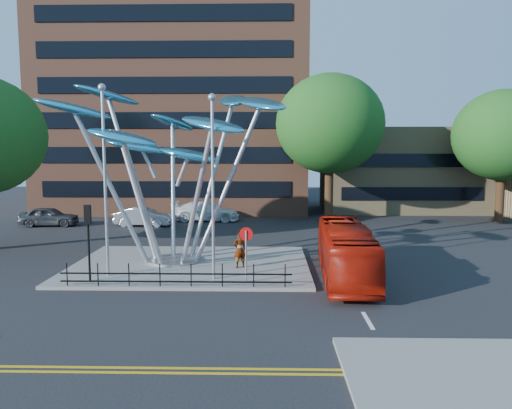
{
  "coord_description": "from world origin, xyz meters",
  "views": [
    {
      "loc": [
        2.94,
        -19.12,
        6.03
      ],
      "look_at": [
        2.4,
        4.0,
        3.45
      ],
      "focal_mm": 35.0,
      "sensor_mm": 36.0,
      "label": 1
    }
  ],
  "objects_px": {
    "traffic_light_island": "(88,226)",
    "parked_car_mid": "(144,217)",
    "red_bus": "(346,251)",
    "pedestrian": "(240,250)",
    "no_entry_sign_island": "(246,245)",
    "tree_right": "(330,124)",
    "parked_car_right": "(206,211)",
    "parked_car_left": "(49,216)",
    "tree_far": "(503,135)",
    "street_lamp_right": "(213,170)",
    "leaf_sculpture": "(170,132)",
    "street_lamp_left": "(105,164)"
  },
  "relations": [
    {
      "from": "traffic_light_island",
      "to": "parked_car_mid",
      "type": "relative_size",
      "value": 0.77
    },
    {
      "from": "red_bus",
      "to": "parked_car_mid",
      "type": "relative_size",
      "value": 2.04
    },
    {
      "from": "pedestrian",
      "to": "no_entry_sign_island",
      "type": "bearing_deg",
      "value": 73.14
    },
    {
      "from": "traffic_light_island",
      "to": "parked_car_mid",
      "type": "distance_m",
      "value": 17.07
    },
    {
      "from": "tree_right",
      "to": "traffic_light_island",
      "type": "xyz_separation_m",
      "value": [
        -13.0,
        -19.5,
        -5.42
      ]
    },
    {
      "from": "parked_car_right",
      "to": "no_entry_sign_island",
      "type": "bearing_deg",
      "value": -165.14
    },
    {
      "from": "tree_right",
      "to": "no_entry_sign_island",
      "type": "height_order",
      "value": "tree_right"
    },
    {
      "from": "traffic_light_island",
      "to": "parked_car_left",
      "type": "relative_size",
      "value": 0.77
    },
    {
      "from": "tree_far",
      "to": "street_lamp_right",
      "type": "bearing_deg",
      "value": -138.53
    },
    {
      "from": "tree_right",
      "to": "pedestrian",
      "type": "bearing_deg",
      "value": -110.93
    },
    {
      "from": "traffic_light_island",
      "to": "parked_car_mid",
      "type": "bearing_deg",
      "value": 96.02
    },
    {
      "from": "leaf_sculpture",
      "to": "parked_car_right",
      "type": "xyz_separation_m",
      "value": [
        -0.16,
        15.64,
        -6.06
      ]
    },
    {
      "from": "parked_car_left",
      "to": "parked_car_mid",
      "type": "relative_size",
      "value": 1.0
    },
    {
      "from": "no_entry_sign_island",
      "to": "pedestrian",
      "type": "height_order",
      "value": "no_entry_sign_island"
    },
    {
      "from": "tree_right",
      "to": "parked_car_right",
      "type": "distance_m",
      "value": 12.53
    },
    {
      "from": "red_bus",
      "to": "parked_car_left",
      "type": "height_order",
      "value": "red_bus"
    },
    {
      "from": "tree_far",
      "to": "no_entry_sign_island",
      "type": "height_order",
      "value": "tree_far"
    },
    {
      "from": "pedestrian",
      "to": "parked_car_mid",
      "type": "relative_size",
      "value": 0.41
    },
    {
      "from": "parked_car_left",
      "to": "traffic_light_island",
      "type": "bearing_deg",
      "value": -155.69
    },
    {
      "from": "street_lamp_left",
      "to": "parked_car_left",
      "type": "xyz_separation_m",
      "value": [
        -9.71,
        15.72,
        -4.6
      ]
    },
    {
      "from": "leaf_sculpture",
      "to": "no_entry_sign_island",
      "type": "relative_size",
      "value": 5.19
    },
    {
      "from": "street_lamp_right",
      "to": "pedestrian",
      "type": "bearing_deg",
      "value": 63.96
    },
    {
      "from": "street_lamp_left",
      "to": "parked_car_right",
      "type": "distance_m",
      "value": 19.49
    },
    {
      "from": "tree_right",
      "to": "red_bus",
      "type": "bearing_deg",
      "value": -94.42
    },
    {
      "from": "pedestrian",
      "to": "parked_car_left",
      "type": "height_order",
      "value": "pedestrian"
    },
    {
      "from": "street_lamp_right",
      "to": "red_bus",
      "type": "height_order",
      "value": "street_lamp_right"
    },
    {
      "from": "parked_car_left",
      "to": "parked_car_mid",
      "type": "height_order",
      "value": "parked_car_left"
    },
    {
      "from": "tree_right",
      "to": "street_lamp_right",
      "type": "relative_size",
      "value": 1.46
    },
    {
      "from": "no_entry_sign_island",
      "to": "parked_car_left",
      "type": "bearing_deg",
      "value": 134.13
    },
    {
      "from": "red_bus",
      "to": "parked_car_right",
      "type": "bearing_deg",
      "value": 118.82
    },
    {
      "from": "tree_far",
      "to": "street_lamp_left",
      "type": "height_order",
      "value": "tree_far"
    },
    {
      "from": "red_bus",
      "to": "no_entry_sign_island",
      "type": "bearing_deg",
      "value": -160.24
    },
    {
      "from": "parked_car_left",
      "to": "parked_car_right",
      "type": "bearing_deg",
      "value": -80.01
    },
    {
      "from": "tree_right",
      "to": "parked_car_right",
      "type": "bearing_deg",
      "value": 178.2
    },
    {
      "from": "tree_far",
      "to": "traffic_light_island",
      "type": "relative_size",
      "value": 3.16
    },
    {
      "from": "tree_right",
      "to": "no_entry_sign_island",
      "type": "distance_m",
      "value": 21.31
    },
    {
      "from": "red_bus",
      "to": "traffic_light_island",
      "type": "bearing_deg",
      "value": -169.98
    },
    {
      "from": "tree_far",
      "to": "parked_car_left",
      "type": "distance_m",
      "value": 36.86
    },
    {
      "from": "street_lamp_right",
      "to": "no_entry_sign_island",
      "type": "distance_m",
      "value": 3.64
    },
    {
      "from": "pedestrian",
      "to": "parked_car_left",
      "type": "bearing_deg",
      "value": -67.71
    },
    {
      "from": "street_lamp_left",
      "to": "street_lamp_right",
      "type": "bearing_deg",
      "value": -5.71
    },
    {
      "from": "tree_right",
      "to": "street_lamp_right",
      "type": "xyz_separation_m",
      "value": [
        -7.5,
        -19.0,
        -2.94
      ]
    },
    {
      "from": "pedestrian",
      "to": "traffic_light_island",
      "type": "bearing_deg",
      "value": -3.8
    },
    {
      "from": "parked_car_mid",
      "to": "red_bus",
      "type": "bearing_deg",
      "value": -136.0
    },
    {
      "from": "street_lamp_right",
      "to": "traffic_light_island",
      "type": "height_order",
      "value": "street_lamp_right"
    },
    {
      "from": "leaf_sculpture",
      "to": "red_bus",
      "type": "distance_m",
      "value": 10.7
    },
    {
      "from": "leaf_sculpture",
      "to": "traffic_light_island",
      "type": "xyz_separation_m",
      "value": [
        -2.93,
        -4.18,
        -4.26
      ]
    },
    {
      "from": "traffic_light_island",
      "to": "no_entry_sign_island",
      "type": "xyz_separation_m",
      "value": [
        7.0,
        0.02,
        -0.8
      ]
    },
    {
      "from": "street_lamp_left",
      "to": "parked_car_left",
      "type": "height_order",
      "value": "street_lamp_left"
    },
    {
      "from": "parked_car_left",
      "to": "tree_right",
      "type": "bearing_deg",
      "value": -87.39
    }
  ]
}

